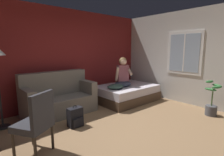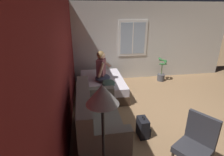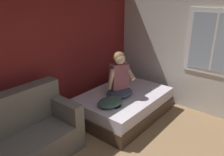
{
  "view_description": "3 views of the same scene",
  "coord_description": "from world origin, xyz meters",
  "px_view_note": "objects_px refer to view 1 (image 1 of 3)",
  "views": [
    {
      "loc": [
        -2.22,
        -2.06,
        1.6
      ],
      "look_at": [
        0.86,
        1.45,
        0.82
      ],
      "focal_mm": 28.0,
      "sensor_mm": 36.0,
      "label": 1
    },
    {
      "loc": [
        -3.3,
        2.13,
        2.41
      ],
      "look_at": [
        0.72,
        1.47,
        0.82
      ],
      "focal_mm": 28.0,
      "sensor_mm": 36.0,
      "label": 2
    },
    {
      "loc": [
        -1.57,
        -0.7,
        2.33
      ],
      "look_at": [
        1.04,
        1.47,
        1.02
      ],
      "focal_mm": 35.0,
      "sensor_mm": 36.0,
      "label": 3
    }
  ],
  "objects_px": {
    "cell_phone": "(120,89)",
    "potted_plant": "(212,103)",
    "backpack": "(75,117)",
    "bed": "(126,93)",
    "side_chair": "(36,121)",
    "person_seated": "(123,75)",
    "couch": "(59,98)",
    "throw_pillow": "(115,86)"
  },
  "relations": [
    {
      "from": "cell_phone",
      "to": "potted_plant",
      "type": "relative_size",
      "value": 0.17
    },
    {
      "from": "backpack",
      "to": "cell_phone",
      "type": "bearing_deg",
      "value": 11.9
    },
    {
      "from": "bed",
      "to": "cell_phone",
      "type": "xyz_separation_m",
      "value": [
        -0.53,
        -0.26,
        0.25
      ]
    },
    {
      "from": "side_chair",
      "to": "backpack",
      "type": "bearing_deg",
      "value": 27.86
    },
    {
      "from": "side_chair",
      "to": "person_seated",
      "type": "xyz_separation_m",
      "value": [
        2.92,
        1.1,
        0.3
      ]
    },
    {
      "from": "couch",
      "to": "backpack",
      "type": "height_order",
      "value": "couch"
    },
    {
      "from": "couch",
      "to": "bed",
      "type": "bearing_deg",
      "value": -9.11
    },
    {
      "from": "couch",
      "to": "side_chair",
      "type": "xyz_separation_m",
      "value": [
        -1.0,
        -1.42,
        0.14
      ]
    },
    {
      "from": "person_seated",
      "to": "potted_plant",
      "type": "xyz_separation_m",
      "value": [
        0.81,
        -2.24,
        -0.53
      ]
    },
    {
      "from": "cell_phone",
      "to": "person_seated",
      "type": "bearing_deg",
      "value": 131.27
    },
    {
      "from": "bed",
      "to": "side_chair",
      "type": "xyz_separation_m",
      "value": [
        -3.06,
        -1.09,
        0.3
      ]
    },
    {
      "from": "throw_pillow",
      "to": "potted_plant",
      "type": "bearing_deg",
      "value": -59.79
    },
    {
      "from": "backpack",
      "to": "potted_plant",
      "type": "relative_size",
      "value": 0.54
    },
    {
      "from": "bed",
      "to": "side_chair",
      "type": "bearing_deg",
      "value": -160.36
    },
    {
      "from": "person_seated",
      "to": "throw_pillow",
      "type": "height_order",
      "value": "person_seated"
    },
    {
      "from": "side_chair",
      "to": "throw_pillow",
      "type": "relative_size",
      "value": 2.04
    },
    {
      "from": "throw_pillow",
      "to": "bed",
      "type": "bearing_deg",
      "value": 11.99
    },
    {
      "from": "backpack",
      "to": "cell_phone",
      "type": "xyz_separation_m",
      "value": [
        1.6,
        0.34,
        0.29
      ]
    },
    {
      "from": "backpack",
      "to": "cell_phone",
      "type": "distance_m",
      "value": 1.67
    },
    {
      "from": "bed",
      "to": "throw_pillow",
      "type": "distance_m",
      "value": 0.66
    },
    {
      "from": "bed",
      "to": "cell_phone",
      "type": "distance_m",
      "value": 0.64
    },
    {
      "from": "person_seated",
      "to": "potted_plant",
      "type": "distance_m",
      "value": 2.44
    },
    {
      "from": "couch",
      "to": "potted_plant",
      "type": "xyz_separation_m",
      "value": [
        2.73,
        -2.57,
        -0.09
      ]
    },
    {
      "from": "side_chair",
      "to": "cell_phone",
      "type": "height_order",
      "value": "side_chair"
    },
    {
      "from": "couch",
      "to": "throw_pillow",
      "type": "xyz_separation_m",
      "value": [
        1.5,
        -0.45,
        0.16
      ]
    },
    {
      "from": "couch",
      "to": "potted_plant",
      "type": "relative_size",
      "value": 2.01
    },
    {
      "from": "couch",
      "to": "side_chair",
      "type": "bearing_deg",
      "value": -125.0
    },
    {
      "from": "couch",
      "to": "side_chair",
      "type": "relative_size",
      "value": 1.74
    },
    {
      "from": "backpack",
      "to": "throw_pillow",
      "type": "relative_size",
      "value": 0.95
    },
    {
      "from": "bed",
      "to": "person_seated",
      "type": "relative_size",
      "value": 2.12
    },
    {
      "from": "backpack",
      "to": "side_chair",
      "type": "bearing_deg",
      "value": -152.14
    },
    {
      "from": "side_chair",
      "to": "potted_plant",
      "type": "xyz_separation_m",
      "value": [
        3.72,
        -1.15,
        -0.23
      ]
    },
    {
      "from": "potted_plant",
      "to": "throw_pillow",
      "type": "bearing_deg",
      "value": 120.21
    },
    {
      "from": "bed",
      "to": "throw_pillow",
      "type": "bearing_deg",
      "value": -168.01
    },
    {
      "from": "bed",
      "to": "potted_plant",
      "type": "distance_m",
      "value": 2.33
    },
    {
      "from": "cell_phone",
      "to": "couch",
      "type": "bearing_deg",
      "value": -105.01
    },
    {
      "from": "potted_plant",
      "to": "cell_phone",
      "type": "bearing_deg",
      "value": 121.11
    },
    {
      "from": "couch",
      "to": "potted_plant",
      "type": "height_order",
      "value": "couch"
    },
    {
      "from": "backpack",
      "to": "bed",
      "type": "bearing_deg",
      "value": 15.75
    },
    {
      "from": "couch",
      "to": "throw_pillow",
      "type": "distance_m",
      "value": 1.57
    },
    {
      "from": "side_chair",
      "to": "potted_plant",
      "type": "distance_m",
      "value": 3.9
    },
    {
      "from": "backpack",
      "to": "throw_pillow",
      "type": "xyz_separation_m",
      "value": [
        1.56,
        0.48,
        0.36
      ]
    }
  ]
}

